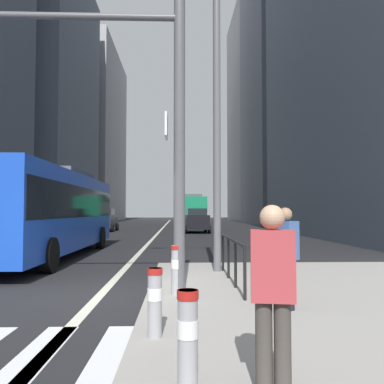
% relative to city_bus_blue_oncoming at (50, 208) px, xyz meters
% --- Properties ---
extents(ground_plane, '(160.00, 160.00, 0.00)m').
position_rel_city_bus_blue_oncoming_xyz_m(ground_plane, '(3.21, 13.21, -1.84)').
color(ground_plane, black).
extents(lane_centre_line, '(0.20, 80.00, 0.01)m').
position_rel_city_bus_blue_oncoming_xyz_m(lane_centre_line, '(3.21, 23.21, -1.83)').
color(lane_centre_line, beige).
rests_on(lane_centre_line, ground).
extents(office_tower_left_mid, '(13.01, 19.18, 29.86)m').
position_rel_city_bus_blue_oncoming_xyz_m(office_tower_left_mid, '(-12.79, 31.77, 13.10)').
color(office_tower_left_mid, slate).
rests_on(office_tower_left_mid, ground).
extents(office_tower_left_far, '(13.75, 23.74, 29.45)m').
position_rel_city_bus_blue_oncoming_xyz_m(office_tower_left_far, '(-12.79, 56.33, 12.89)').
color(office_tower_left_far, '#9E9EA3').
rests_on(office_tower_left_far, ground).
extents(office_tower_right_mid, '(12.20, 16.14, 36.83)m').
position_rel_city_bus_blue_oncoming_xyz_m(office_tower_right_mid, '(20.21, 37.40, 16.58)').
color(office_tower_right_mid, slate).
rests_on(office_tower_right_mid, ground).
extents(office_tower_right_far, '(10.45, 19.80, 38.80)m').
position_rel_city_bus_blue_oncoming_xyz_m(office_tower_right_far, '(20.21, 59.49, 17.57)').
color(office_tower_right_far, '#9E9EA3').
rests_on(office_tower_right_far, ground).
extents(city_bus_blue_oncoming, '(2.71, 11.70, 3.40)m').
position_rel_city_bus_blue_oncoming_xyz_m(city_bus_blue_oncoming, '(0.00, 0.00, 0.00)').
color(city_bus_blue_oncoming, blue).
rests_on(city_bus_blue_oncoming, ground).
extents(city_bus_red_receding, '(2.80, 11.49, 3.40)m').
position_rel_city_bus_blue_oncoming_xyz_m(city_bus_red_receding, '(6.31, 28.30, -0.00)').
color(city_bus_red_receding, '#198456').
rests_on(city_bus_red_receding, ground).
extents(car_oncoming_mid, '(2.04, 4.01, 1.94)m').
position_rel_city_bus_blue_oncoming_xyz_m(car_oncoming_mid, '(-1.57, 19.92, -0.85)').
color(car_oncoming_mid, '#232838').
rests_on(car_oncoming_mid, ground).
extents(car_receding_near, '(2.09, 4.56, 1.94)m').
position_rel_city_bus_blue_oncoming_xyz_m(car_receding_near, '(7.26, 40.50, -0.85)').
color(car_receding_near, maroon).
rests_on(car_receding_near, ground).
extents(car_receding_far, '(2.17, 4.27, 1.94)m').
position_rel_city_bus_blue_oncoming_xyz_m(car_receding_far, '(6.24, 17.46, -0.85)').
color(car_receding_far, black).
rests_on(car_receding_far, ground).
extents(traffic_signal_gantry, '(5.47, 0.65, 6.00)m').
position_rel_city_bus_blue_oncoming_xyz_m(traffic_signal_gantry, '(3.04, -7.56, 2.24)').
color(traffic_signal_gantry, '#515156').
rests_on(traffic_signal_gantry, median_island).
extents(street_lamp_post, '(5.50, 0.32, 8.00)m').
position_rel_city_bus_blue_oncoming_xyz_m(street_lamp_post, '(5.85, -4.57, 3.45)').
color(street_lamp_post, '#56565B').
rests_on(street_lamp_post, median_island).
extents(bollard_front, '(0.20, 0.20, 0.89)m').
position_rel_city_bus_blue_oncoming_xyz_m(bollard_front, '(4.90, -11.79, -1.19)').
color(bollard_front, '#99999E').
rests_on(bollard_front, median_island).
extents(bollard_left, '(0.20, 0.20, 0.87)m').
position_rel_city_bus_blue_oncoming_xyz_m(bollard_left, '(4.52, -10.20, -1.20)').
color(bollard_left, '#99999E').
rests_on(bollard_left, median_island).
extents(bollard_right, '(0.20, 0.20, 0.93)m').
position_rel_city_bus_blue_oncoming_xyz_m(bollard_right, '(4.77, -7.58, -1.17)').
color(bollard_right, '#99999E').
rests_on(bollard_right, median_island).
extents(pedestrian_railing, '(0.06, 3.67, 0.98)m').
position_rel_city_bus_blue_oncoming_xyz_m(pedestrian_railing, '(6.01, -6.31, -0.98)').
color(pedestrian_railing, black).
rests_on(pedestrian_railing, median_island).
extents(pedestrian_waiting, '(0.40, 0.45, 1.65)m').
position_rel_city_bus_blue_oncoming_xyz_m(pedestrian_waiting, '(6.57, -8.79, -0.77)').
color(pedestrian_waiting, black).
rests_on(pedestrian_waiting, median_island).
extents(pedestrian_walking, '(0.41, 0.30, 1.65)m').
position_rel_city_bus_blue_oncoming_xyz_m(pedestrian_walking, '(5.65, -11.87, -0.78)').
color(pedestrian_walking, '#423D38').
rests_on(pedestrian_walking, median_island).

